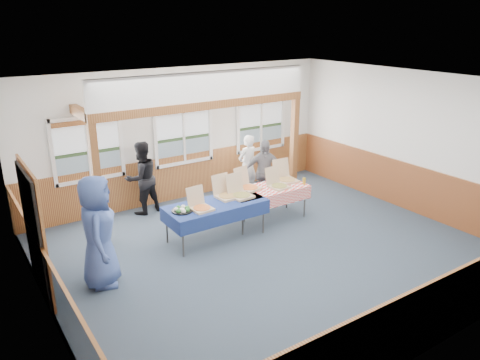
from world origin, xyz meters
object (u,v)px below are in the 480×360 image
table_right (267,191)px  woman_black (142,178)px  woman_white (248,165)px  table_left (216,206)px  person_grey (264,173)px  man_blue (98,232)px

table_right → woman_black: bearing=139.0°
woman_white → woman_black: size_ratio=0.92×
table_left → person_grey: person_grey is taller
table_left → man_blue: bearing=-164.2°
man_blue → woman_black: bearing=-14.7°
table_right → man_blue: 3.91m
table_left → woman_white: (1.92, 1.69, 0.07)m
woman_black → table_right: bearing=127.0°
table_right → woman_black: woman_black is taller
woman_white → person_grey: (-0.04, -0.74, 0.02)m
table_right → woman_white: 1.65m
woman_white → table_left: bearing=32.3°
table_left → table_right: 1.37m
man_blue → person_grey: size_ratio=1.21×
table_left → woman_black: bearing=115.3°
table_left → woman_white: 2.56m
table_left → person_grey: (1.89, 0.95, 0.09)m
table_left → woman_white: woman_white is taller
woman_black → man_blue: 3.06m
table_left → man_blue: (-2.49, -0.44, 0.26)m
person_grey → table_left: bearing=-121.3°
man_blue → person_grey: man_blue is taller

